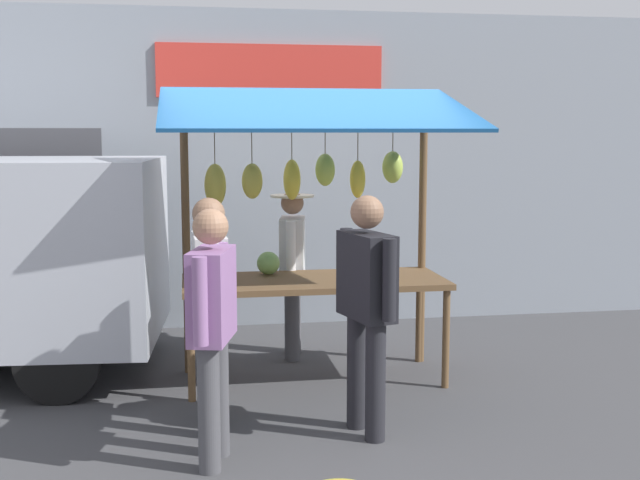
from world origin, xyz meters
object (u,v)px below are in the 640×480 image
object	(u,v)px
shopper_with_shopping_bag	(366,297)
shopper_with_ponytail	(210,297)
shopper_in_striped_shirt	(212,318)
vendor_with_sunhat	(293,261)
market_stall	(312,199)

from	to	relation	value
shopper_with_shopping_bag	shopper_with_ponytail	distance (m)	1.09
shopper_in_striped_shirt	vendor_with_sunhat	bearing A→B (deg)	-4.54
shopper_with_shopping_bag	shopper_in_striped_shirt	world-z (taller)	shopper_with_shopping_bag
vendor_with_sunhat	shopper_with_shopping_bag	bearing A→B (deg)	17.40
shopper_with_ponytail	shopper_in_striped_shirt	size ratio (longest dim) A/B	1.01
shopper_with_shopping_bag	shopper_with_ponytail	bearing A→B (deg)	61.08
shopper_with_ponytail	market_stall	bearing A→B (deg)	-41.29
shopper_with_ponytail	shopper_in_striped_shirt	world-z (taller)	shopper_with_ponytail
vendor_with_sunhat	shopper_in_striped_shirt	size ratio (longest dim) A/B	0.96
market_stall	vendor_with_sunhat	xyz separation A→B (m)	(0.07, -0.69, -0.64)
shopper_with_shopping_bag	shopper_with_ponytail	xyz separation A→B (m)	(1.06, -0.25, -0.02)
market_stall	shopper_with_shopping_bag	size ratio (longest dim) A/B	1.49
market_stall	shopper_in_striped_shirt	bearing A→B (deg)	61.99
market_stall	shopper_with_shopping_bag	distance (m)	1.47
market_stall	vendor_with_sunhat	bearing A→B (deg)	-83.91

